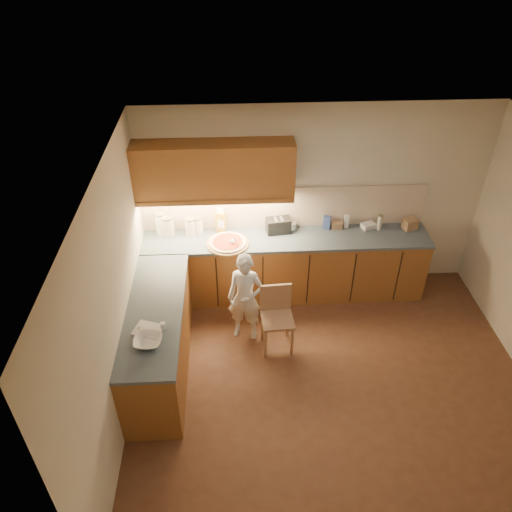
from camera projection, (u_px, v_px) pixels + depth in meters
name	position (u px, v px, depth m)	size (l,w,h in m)	color
room	(347.00, 270.00, 4.72)	(4.54, 4.50, 2.62)	#532F1C
l_counter	(246.00, 288.00, 6.40)	(3.77, 2.62, 0.92)	#995F2C
backsplash	(285.00, 207.00, 6.58)	(3.75, 0.02, 0.58)	beige
upper_cabinets	(214.00, 170.00, 6.03)	(1.95, 0.36, 0.73)	#995F2C
pizza_on_board	(228.00, 243.00, 6.37)	(0.54, 0.54, 0.22)	tan
child	(246.00, 298.00, 6.02)	(0.44, 0.29, 1.21)	white
wooden_chair	(277.00, 313.00, 5.98)	(0.40, 0.40, 0.84)	tan
mixing_bowl	(148.00, 341.00, 4.96)	(0.28, 0.28, 0.07)	white
canister_a	(162.00, 223.00, 6.48)	(0.17, 0.17, 0.33)	white
canister_b	(168.00, 226.00, 6.48)	(0.16, 0.16, 0.28)	beige
canister_c	(190.00, 226.00, 6.49)	(0.14, 0.14, 0.26)	white
canister_d	(197.00, 225.00, 6.53)	(0.16, 0.16, 0.25)	white
oil_jug	(221.00, 221.00, 6.54)	(0.14, 0.12, 0.35)	#B48C24
toaster	(278.00, 226.00, 6.57)	(0.33, 0.22, 0.21)	black
steel_pot	(291.00, 226.00, 6.64)	(0.15, 0.15, 0.12)	#A4A4A8
blue_box	(327.00, 222.00, 6.65)	(0.09, 0.06, 0.18)	#2F448D
card_box_a	(337.00, 225.00, 6.67)	(0.14, 0.10, 0.10)	#9F7555
white_bottle	(346.00, 221.00, 6.67)	(0.06, 0.06, 0.18)	white
flat_pack	(368.00, 226.00, 6.68)	(0.18, 0.13, 0.07)	silver
tall_jar	(380.00, 222.00, 6.61)	(0.07, 0.07, 0.22)	silver
card_box_b	(410.00, 224.00, 6.65)	(0.18, 0.14, 0.14)	tan
dough_cloth	(148.00, 330.00, 5.12)	(0.28, 0.22, 0.02)	silver
spice_jar_a	(140.00, 328.00, 5.10)	(0.06, 0.06, 0.08)	silver
spice_jar_b	(163.00, 326.00, 5.13)	(0.06, 0.06, 0.07)	white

